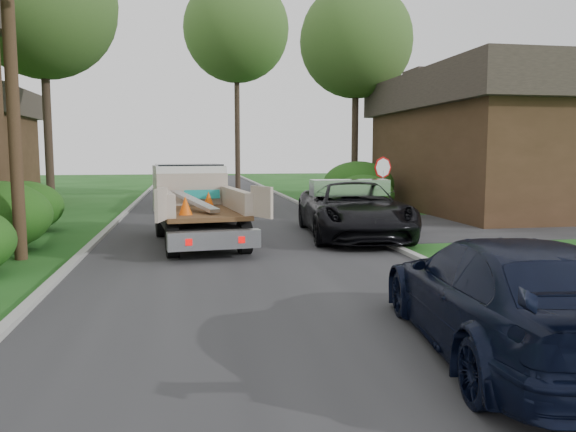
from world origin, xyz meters
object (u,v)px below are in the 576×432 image
at_px(house_right, 510,140).
at_px(stop_sign, 383,177).
at_px(tree_left_far, 42,4).
at_px(navy_suv, 506,296).
at_px(flatbed_truck, 194,199).
at_px(utility_pole, 10,43).
at_px(black_pickup, 353,209).
at_px(tree_right_far, 356,42).
at_px(tree_center_far, 236,30).

bearing_deg(house_right, stop_sign, -147.34).
relative_size(stop_sign, tree_left_far, 0.20).
relative_size(stop_sign, navy_suv, 0.46).
distance_m(stop_sign, navy_suv, 12.38).
height_order(stop_sign, flatbed_truck, stop_sign).
bearing_deg(flatbed_truck, utility_pole, -155.72).
xyz_separation_m(house_right, navy_suv, (-10.40, -17.06, -2.38)).
bearing_deg(tree_left_far, black_pickup, -41.63).
distance_m(tree_left_far, flatbed_truck, 13.73).
distance_m(flatbed_truck, navy_suv, 11.29).
bearing_deg(tree_right_far, flatbed_truck, -125.13).
distance_m(house_right, tree_left_far, 21.52).
distance_m(tree_right_far, navy_suv, 24.80).
height_order(tree_left_far, flatbed_truck, tree_left_far).
distance_m(utility_pole, tree_right_far, 20.12).
xyz_separation_m(stop_sign, tree_center_far, (-3.20, 21.00, 9.20)).
relative_size(tree_left_far, black_pickup, 1.96).
distance_m(utility_pole, tree_left_far, 12.77).
relative_size(flatbed_truck, black_pickup, 0.99).
bearing_deg(stop_sign, black_pickup, -130.62).
relative_size(tree_right_far, flatbed_truck, 1.86).
xyz_separation_m(tree_left_far, black_pickup, (11.10, -9.87, -8.11)).
relative_size(house_right, tree_right_far, 1.13).
xyz_separation_m(tree_right_far, flatbed_truck, (-8.77, -12.47, -7.25)).
bearing_deg(flatbed_truck, house_right, 17.46).
bearing_deg(navy_suv, flatbed_truck, -61.94).
bearing_deg(tree_left_far, tree_right_far, 11.31).
bearing_deg(tree_right_far, tree_left_far, -168.69).
distance_m(tree_left_far, tree_right_far, 15.31).
bearing_deg(navy_suv, stop_sign, -94.19).
xyz_separation_m(stop_sign, tree_right_far, (2.30, 11.00, 6.70)).
relative_size(black_pickup, navy_suv, 1.17).
height_order(house_right, navy_suv, house_right).
height_order(house_right, tree_left_far, tree_left_far).
relative_size(tree_center_far, flatbed_truck, 2.36).
relative_size(stop_sign, tree_center_far, 0.17).
relative_size(flatbed_truck, navy_suv, 1.16).
bearing_deg(stop_sign, flatbed_truck, -167.21).
relative_size(utility_pole, flatbed_truck, 1.61).
bearing_deg(tree_left_far, tree_center_far, 53.84).
distance_m(tree_center_far, navy_suv, 34.60).
xyz_separation_m(flatbed_truck, navy_suv, (3.87, -10.59, -0.45)).
relative_size(tree_right_far, black_pickup, 1.84).
distance_m(tree_center_far, flatbed_truck, 24.71).
bearing_deg(tree_right_far, utility_pole, -130.84).
xyz_separation_m(house_right, flatbed_truck, (-14.27, -6.47, -1.93)).
relative_size(utility_pole, tree_left_far, 0.82).
relative_size(house_right, navy_suv, 2.42).
xyz_separation_m(house_right, tree_center_far, (-11.00, 16.00, 7.82)).
distance_m(tree_right_far, black_pickup, 15.45).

